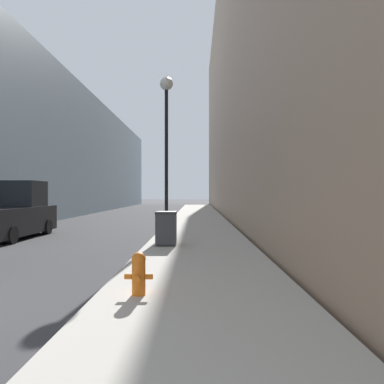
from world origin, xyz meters
TOP-DOWN VIEW (x-y plane):
  - sidewalk_right at (5.17, 18.00)m, footprint 3.51×60.00m
  - building_left_glass at (-9.93, 26.00)m, footprint 12.00×60.00m
  - building_right_stone at (13.02, 26.00)m, footprint 12.00×60.00m
  - fire_hydrant at (4.13, 1.55)m, footprint 0.46×0.35m
  - trash_bin at (4.10, 7.35)m, footprint 0.66×0.66m
  - lamppost at (3.91, 9.84)m, footprint 0.50×0.50m
  - pickup_truck at (-2.35, 10.20)m, footprint 2.10×5.02m

SIDE VIEW (x-z plane):
  - sidewalk_right at x=5.17m, z-range 0.00..0.13m
  - fire_hydrant at x=4.13m, z-range 0.14..0.84m
  - trash_bin at x=4.10m, z-range 0.14..1.22m
  - pickup_truck at x=-2.35m, z-range -0.22..2.07m
  - lamppost at x=3.91m, z-range 1.34..7.47m
  - building_left_glass at x=-9.93m, z-range 0.00..10.39m
  - building_right_stone at x=13.02m, z-range 0.00..21.64m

